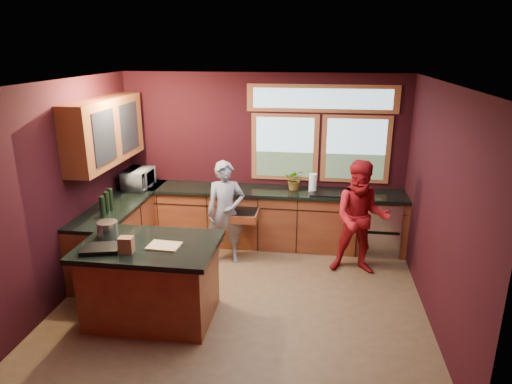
% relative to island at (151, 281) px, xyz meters
% --- Properties ---
extents(floor, '(4.50, 4.50, 0.00)m').
position_rel_island_xyz_m(floor, '(0.98, 0.57, -0.48)').
color(floor, brown).
rests_on(floor, ground).
extents(room_shell, '(4.52, 4.02, 2.71)m').
position_rel_island_xyz_m(room_shell, '(0.39, 0.89, 1.32)').
color(room_shell, black).
rests_on(room_shell, ground).
extents(back_counter, '(4.50, 0.64, 0.93)m').
position_rel_island_xyz_m(back_counter, '(1.18, 2.26, -0.01)').
color(back_counter, '#5E2216').
rests_on(back_counter, floor).
extents(left_counter, '(0.64, 2.30, 0.93)m').
position_rel_island_xyz_m(left_counter, '(-0.97, 1.42, -0.01)').
color(left_counter, '#5E2216').
rests_on(left_counter, floor).
extents(island, '(1.55, 1.05, 0.95)m').
position_rel_island_xyz_m(island, '(0.00, 0.00, 0.00)').
color(island, '#5E2216').
rests_on(island, floor).
extents(person_grey, '(0.63, 0.50, 1.53)m').
position_rel_island_xyz_m(person_grey, '(0.56, 1.60, 0.29)').
color(person_grey, slate).
rests_on(person_grey, floor).
extents(person_red, '(0.81, 0.64, 1.63)m').
position_rel_island_xyz_m(person_red, '(2.48, 1.50, 0.34)').
color(person_red, maroon).
rests_on(person_red, floor).
extents(microwave, '(0.37, 0.55, 0.31)m').
position_rel_island_xyz_m(microwave, '(-0.94, 2.07, 0.60)').
color(microwave, '#999999').
rests_on(microwave, left_counter).
extents(potted_plant, '(0.30, 0.26, 0.33)m').
position_rel_island_xyz_m(potted_plant, '(1.52, 2.32, 0.62)').
color(potted_plant, '#999999').
rests_on(potted_plant, back_counter).
extents(paper_towel, '(0.12, 0.12, 0.28)m').
position_rel_island_xyz_m(paper_towel, '(1.80, 2.27, 0.59)').
color(paper_towel, white).
rests_on(paper_towel, back_counter).
extents(cutting_board, '(0.36, 0.27, 0.02)m').
position_rel_island_xyz_m(cutting_board, '(0.20, -0.05, 0.48)').
color(cutting_board, '#A68655').
rests_on(cutting_board, island).
extents(stock_pot, '(0.24, 0.24, 0.18)m').
position_rel_island_xyz_m(stock_pot, '(-0.55, 0.15, 0.56)').
color(stock_pot, silver).
rests_on(stock_pot, island).
extents(paper_bag, '(0.16, 0.13, 0.18)m').
position_rel_island_xyz_m(paper_bag, '(-0.15, -0.25, 0.56)').
color(paper_bag, brown).
rests_on(paper_bag, island).
extents(black_tray, '(0.46, 0.37, 0.05)m').
position_rel_island_xyz_m(black_tray, '(-0.45, -0.25, 0.49)').
color(black_tray, black).
rests_on(black_tray, island).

